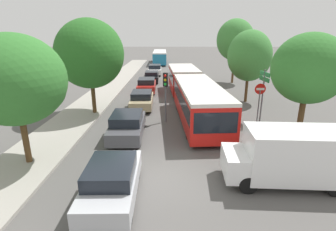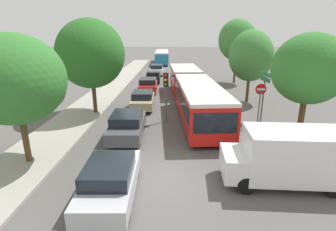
{
  "view_description": "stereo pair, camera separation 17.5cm",
  "coord_description": "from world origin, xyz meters",
  "px_view_note": "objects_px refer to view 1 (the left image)",
  "views": [
    {
      "loc": [
        0.41,
        -9.88,
        5.99
      ],
      "look_at": [
        0.2,
        4.99,
        1.2
      ],
      "focal_mm": 28.0,
      "sensor_mm": 36.0,
      "label": 1
    },
    {
      "loc": [
        0.59,
        -9.88,
        5.99
      ],
      "look_at": [
        0.2,
        4.99,
        1.2
      ],
      "focal_mm": 28.0,
      "sensor_mm": 36.0,
      "label": 2
    }
  ],
  "objects_px": {
    "queued_car_graphite": "(127,125)",
    "tree_left_near": "(19,82)",
    "articulated_bus": "(191,89)",
    "direction_sign_post": "(264,85)",
    "queued_car_silver": "(112,181)",
    "queued_car_tan": "(142,100)",
    "traffic_light": "(166,86)",
    "tree_left_mid": "(89,56)",
    "tree_right_far": "(235,40)",
    "white_van": "(292,155)",
    "queued_car_red": "(147,85)",
    "queued_car_white": "(155,70)",
    "queued_car_black": "(152,77)",
    "no_entry_sign": "(259,98)",
    "tree_right_mid": "(249,56)",
    "city_bus_rear": "(160,56)"
  },
  "relations": [
    {
      "from": "queued_car_graphite",
      "to": "tree_left_near",
      "type": "height_order",
      "value": "tree_left_near"
    },
    {
      "from": "articulated_bus",
      "to": "direction_sign_post",
      "type": "relative_size",
      "value": 4.83
    },
    {
      "from": "queued_car_silver",
      "to": "tree_left_near",
      "type": "relative_size",
      "value": 0.72
    },
    {
      "from": "queued_car_tan",
      "to": "tree_left_near",
      "type": "bearing_deg",
      "value": 154.37
    },
    {
      "from": "traffic_light",
      "to": "tree_left_mid",
      "type": "bearing_deg",
      "value": -96.19
    },
    {
      "from": "tree_left_mid",
      "to": "tree_right_far",
      "type": "relative_size",
      "value": 0.93
    },
    {
      "from": "white_van",
      "to": "tree_right_far",
      "type": "bearing_deg",
      "value": -94.04
    },
    {
      "from": "queued_car_silver",
      "to": "tree_left_mid",
      "type": "height_order",
      "value": "tree_left_mid"
    },
    {
      "from": "queued_car_graphite",
      "to": "tree_left_mid",
      "type": "xyz_separation_m",
      "value": [
        -3.24,
        4.46,
        3.58
      ]
    },
    {
      "from": "direction_sign_post",
      "to": "tree_left_mid",
      "type": "height_order",
      "value": "tree_left_mid"
    },
    {
      "from": "direction_sign_post",
      "to": "queued_car_red",
      "type": "bearing_deg",
      "value": -51.63
    },
    {
      "from": "white_van",
      "to": "tree_left_near",
      "type": "height_order",
      "value": "tree_left_near"
    },
    {
      "from": "queued_car_tan",
      "to": "white_van",
      "type": "height_order",
      "value": "white_van"
    },
    {
      "from": "queued_car_red",
      "to": "queued_car_white",
      "type": "xyz_separation_m",
      "value": [
        0.14,
        11.3,
        0.01
      ]
    },
    {
      "from": "queued_car_red",
      "to": "tree_left_mid",
      "type": "bearing_deg",
      "value": 155.15
    },
    {
      "from": "queued_car_black",
      "to": "no_entry_sign",
      "type": "bearing_deg",
      "value": -153.87
    },
    {
      "from": "queued_car_black",
      "to": "traffic_light",
      "type": "relative_size",
      "value": 1.15
    },
    {
      "from": "white_van",
      "to": "tree_right_mid",
      "type": "xyz_separation_m",
      "value": [
        1.74,
        13.21,
        2.76
      ]
    },
    {
      "from": "queued_car_black",
      "to": "no_entry_sign",
      "type": "height_order",
      "value": "no_entry_sign"
    },
    {
      "from": "queued_car_graphite",
      "to": "direction_sign_post",
      "type": "distance_m",
      "value": 9.45
    },
    {
      "from": "city_bus_rear",
      "to": "queued_car_white",
      "type": "distance_m",
      "value": 14.29
    },
    {
      "from": "queued_car_white",
      "to": "traffic_light",
      "type": "height_order",
      "value": "traffic_light"
    },
    {
      "from": "city_bus_rear",
      "to": "articulated_bus",
      "type": "bearing_deg",
      "value": -174.56
    },
    {
      "from": "articulated_bus",
      "to": "queued_car_white",
      "type": "relative_size",
      "value": 4.07
    },
    {
      "from": "queued_car_black",
      "to": "white_van",
      "type": "distance_m",
      "value": 23.59
    },
    {
      "from": "queued_car_white",
      "to": "tree_right_far",
      "type": "distance_m",
      "value": 12.24
    },
    {
      "from": "city_bus_rear",
      "to": "queued_car_tan",
      "type": "bearing_deg",
      "value": 178.07
    },
    {
      "from": "city_bus_rear",
      "to": "direction_sign_post",
      "type": "xyz_separation_m",
      "value": [
        8.52,
        -34.61,
        1.19
      ]
    },
    {
      "from": "tree_left_mid",
      "to": "queued_car_tan",
      "type": "bearing_deg",
      "value": 27.27
    },
    {
      "from": "queued_car_silver",
      "to": "no_entry_sign",
      "type": "distance_m",
      "value": 11.38
    },
    {
      "from": "articulated_bus",
      "to": "city_bus_rear",
      "type": "height_order",
      "value": "articulated_bus"
    },
    {
      "from": "tree_right_mid",
      "to": "queued_car_silver",
      "type": "bearing_deg",
      "value": -121.4
    },
    {
      "from": "white_van",
      "to": "tree_left_near",
      "type": "distance_m",
      "value": 11.88
    },
    {
      "from": "tree_right_mid",
      "to": "queued_car_red",
      "type": "bearing_deg",
      "value": 158.26
    },
    {
      "from": "queued_car_tan",
      "to": "traffic_light",
      "type": "xyz_separation_m",
      "value": [
        2.01,
        -3.43,
        1.79
      ]
    },
    {
      "from": "queued_car_tan",
      "to": "tree_left_mid",
      "type": "relative_size",
      "value": 0.59
    },
    {
      "from": "tree_left_mid",
      "to": "no_entry_sign",
      "type": "bearing_deg",
      "value": -11.14
    },
    {
      "from": "queued_car_graphite",
      "to": "tree_right_mid",
      "type": "xyz_separation_m",
      "value": [
        9.19,
        8.43,
        3.24
      ]
    },
    {
      "from": "tree_left_mid",
      "to": "tree_right_far",
      "type": "distance_m",
      "value": 18.54
    },
    {
      "from": "queued_car_graphite",
      "to": "tree_right_mid",
      "type": "distance_m",
      "value": 12.88
    },
    {
      "from": "queued_car_silver",
      "to": "white_van",
      "type": "height_order",
      "value": "white_van"
    },
    {
      "from": "queued_car_tan",
      "to": "no_entry_sign",
      "type": "height_order",
      "value": "no_entry_sign"
    },
    {
      "from": "queued_car_silver",
      "to": "queued_car_white",
      "type": "relative_size",
      "value": 1.0
    },
    {
      "from": "articulated_bus",
      "to": "traffic_light",
      "type": "bearing_deg",
      "value": -31.78
    },
    {
      "from": "white_van",
      "to": "traffic_light",
      "type": "relative_size",
      "value": 1.49
    },
    {
      "from": "articulated_bus",
      "to": "queued_car_black",
      "type": "distance_m",
      "value": 11.74
    },
    {
      "from": "no_entry_sign",
      "to": "tree_left_mid",
      "type": "xyz_separation_m",
      "value": [
        -11.51,
        2.27,
        2.46
      ]
    },
    {
      "from": "queued_car_silver",
      "to": "white_van",
      "type": "xyz_separation_m",
      "value": [
        7.04,
        1.18,
        0.49
      ]
    },
    {
      "from": "white_van",
      "to": "queued_car_graphite",
      "type": "bearing_deg",
      "value": -30.25
    },
    {
      "from": "articulated_bus",
      "to": "tree_left_near",
      "type": "relative_size",
      "value": 2.91
    }
  ]
}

